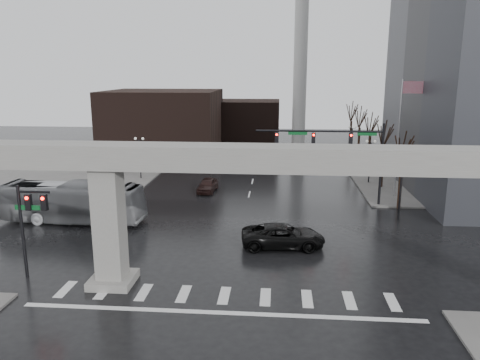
{
  "coord_description": "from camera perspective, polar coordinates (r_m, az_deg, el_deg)",
  "views": [
    {
      "loc": [
        2.98,
        -25.85,
        12.78
      ],
      "look_at": [
        0.06,
        9.41,
        4.5
      ],
      "focal_mm": 35.0,
      "sensor_mm": 36.0,
      "label": 1
    }
  ],
  "objects": [
    {
      "name": "ground",
      "position": [
        28.99,
        -1.69,
        -12.99
      ],
      "size": [
        160.0,
        160.0,
        0.0
      ],
      "primitive_type": "plane",
      "color": "black",
      "rests_on": "ground"
    },
    {
      "name": "sidewalk_ne",
      "position": [
        67.2,
        24.68,
        1.06
      ],
      "size": [
        28.0,
        36.0,
        0.15
      ],
      "primitive_type": "cube",
      "color": "slate",
      "rests_on": "ground"
    },
    {
      "name": "sidewalk_nw",
      "position": [
        69.48,
        -20.01,
        1.84
      ],
      "size": [
        28.0,
        36.0,
        0.15
      ],
      "primitive_type": "cube",
      "color": "slate",
      "rests_on": "ground"
    },
    {
      "name": "elevated_guideway",
      "position": [
        26.57,
        0.92,
        0.34
      ],
      "size": [
        48.0,
        2.6,
        8.7
      ],
      "color": "gray",
      "rests_on": "ground"
    },
    {
      "name": "building_far_left",
      "position": [
        70.37,
        -9.31,
        6.66
      ],
      "size": [
        16.0,
        14.0,
        10.0
      ],
      "primitive_type": "cube",
      "color": "black",
      "rests_on": "ground"
    },
    {
      "name": "building_far_mid",
      "position": [
        78.5,
        1.09,
        6.75
      ],
      "size": [
        10.0,
        10.0,
        8.0
      ],
      "primitive_type": "cube",
      "color": "black",
      "rests_on": "ground"
    },
    {
      "name": "smokestack",
      "position": [
        71.91,
        7.36,
        13.52
      ],
      "size": [
        3.6,
        3.6,
        30.0
      ],
      "color": "beige",
      "rests_on": "ground"
    },
    {
      "name": "signal_mast_arm",
      "position": [
        45.58,
        12.3,
        4.1
      ],
      "size": [
        12.12,
        0.43,
        8.0
      ],
      "color": "black",
      "rests_on": "ground"
    },
    {
      "name": "signal_left_pole",
      "position": [
        31.66,
        -24.31,
        -4.0
      ],
      "size": [
        2.3,
        0.3,
        6.0
      ],
      "color": "black",
      "rests_on": "ground"
    },
    {
      "name": "flagpole_assembly",
      "position": [
        49.68,
        19.19,
        6.38
      ],
      "size": [
        2.06,
        0.12,
        12.0
      ],
      "color": "silver",
      "rests_on": "ground"
    },
    {
      "name": "lamp_right_0",
      "position": [
        42.25,
        19.03,
        -0.29
      ],
      "size": [
        1.22,
        0.32,
        5.11
      ],
      "color": "black",
      "rests_on": "ground"
    },
    {
      "name": "lamp_right_1",
      "position": [
        55.65,
        15.59,
        3.06
      ],
      "size": [
        1.22,
        0.32,
        5.11
      ],
      "color": "black",
      "rests_on": "ground"
    },
    {
      "name": "lamp_right_2",
      "position": [
        69.29,
        13.49,
        5.09
      ],
      "size": [
        1.22,
        0.32,
        5.11
      ],
      "color": "black",
      "rests_on": "ground"
    },
    {
      "name": "lamp_left_0",
      "position": [
        44.12,
        -17.31,
        0.39
      ],
      "size": [
        1.22,
        0.32,
        5.11
      ],
      "color": "black",
      "rests_on": "ground"
    },
    {
      "name": "lamp_left_1",
      "position": [
        57.08,
        -12.13,
        3.5
      ],
      "size": [
        1.22,
        0.32,
        5.11
      ],
      "color": "black",
      "rests_on": "ground"
    },
    {
      "name": "lamp_left_2",
      "position": [
        70.44,
        -8.87,
        5.43
      ],
      "size": [
        1.22,
        0.32,
        5.11
      ],
      "color": "black",
      "rests_on": "ground"
    },
    {
      "name": "tree_right_0",
      "position": [
        46.45,
        19.02,
        0.02
      ],
      "size": [
        1.09,
        1.58,
        7.5
      ],
      "color": "black",
      "rests_on": "ground"
    },
    {
      "name": "tree_right_1",
      "position": [
        54.05,
        17.01,
        2.01
      ],
      "size": [
        1.09,
        1.61,
        7.67
      ],
      "color": "black",
      "rests_on": "ground"
    },
    {
      "name": "tree_right_2",
      "position": [
        61.76,
        15.49,
        3.5
      ],
      "size": [
        1.1,
        1.63,
        7.85
      ],
      "color": "black",
      "rests_on": "ground"
    },
    {
      "name": "tree_right_3",
      "position": [
        69.53,
        14.31,
        4.66
      ],
      "size": [
        1.11,
        1.66,
        8.02
      ],
      "color": "black",
      "rests_on": "ground"
    },
    {
      "name": "tree_right_4",
      "position": [
        77.35,
        13.36,
        5.59
      ],
      "size": [
        1.12,
        1.69,
        8.19
      ],
      "color": "black",
      "rests_on": "ground"
    },
    {
      "name": "pickup_truck",
      "position": [
        34.99,
        5.27,
        -6.81
      ],
      "size": [
        6.35,
        3.28,
        1.71
      ],
      "primitive_type": "imported",
      "rotation": [
        0.0,
        0.0,
        1.64
      ],
      "color": "black",
      "rests_on": "ground"
    },
    {
      "name": "city_bus",
      "position": [
        42.79,
        -19.91,
        -2.56
      ],
      "size": [
        12.79,
        3.61,
        3.52
      ],
      "primitive_type": "imported",
      "rotation": [
        0.0,
        0.0,
        1.52
      ],
      "color": "#949498",
      "rests_on": "ground"
    },
    {
      "name": "far_car",
      "position": [
        50.65,
        -3.96,
        -0.61
      ],
      "size": [
        2.1,
        4.45,
        1.47
      ],
      "primitive_type": "imported",
      "rotation": [
        0.0,
        0.0,
        -0.09
      ],
      "color": "black",
      "rests_on": "ground"
    }
  ]
}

